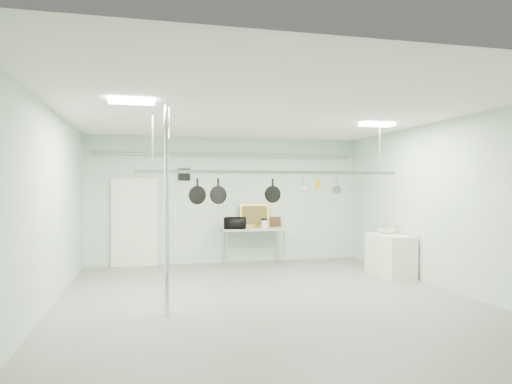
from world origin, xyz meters
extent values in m
plane|color=gray|center=(0.00, 0.00, 0.00)|extent=(8.00, 8.00, 0.00)
cube|color=silver|center=(0.00, 0.00, 3.19)|extent=(7.00, 8.00, 0.02)
cube|color=#AED1C1|center=(0.00, 3.99, 1.60)|extent=(7.00, 0.02, 3.20)
cube|color=#AED1C1|center=(3.49, 0.00, 1.60)|extent=(0.02, 8.00, 3.20)
cube|color=silver|center=(-2.30, 3.94, 1.05)|extent=(1.10, 0.10, 2.20)
cube|color=black|center=(-1.10, 3.97, 2.25)|extent=(0.30, 0.04, 0.30)
cylinder|color=gray|center=(0.00, 3.90, 2.75)|extent=(6.60, 0.07, 0.07)
cylinder|color=silver|center=(-1.70, -0.60, 1.60)|extent=(0.08, 0.08, 3.20)
cube|color=#9CB7A7|center=(0.60, 3.60, 0.88)|extent=(1.60, 0.70, 0.05)
cylinder|color=#B7B7BC|center=(-0.12, 3.32, 0.43)|extent=(0.04, 0.04, 0.86)
cylinder|color=#B7B7BC|center=(-0.12, 3.88, 0.43)|extent=(0.04, 0.04, 0.86)
cylinder|color=#B7B7BC|center=(1.32, 3.32, 0.43)|extent=(0.04, 0.04, 0.86)
cylinder|color=#B7B7BC|center=(1.32, 3.88, 0.43)|extent=(0.04, 0.04, 0.86)
cube|color=silver|center=(3.15, 1.40, 0.45)|extent=(0.60, 1.20, 0.90)
cube|color=#B7B7BC|center=(0.20, 0.30, 2.20)|extent=(4.80, 0.06, 0.06)
cylinder|color=#B7B7BC|center=(-1.90, 0.30, 2.70)|extent=(0.02, 0.02, 0.94)
cylinder|color=#B7B7BC|center=(2.30, 0.30, 2.70)|extent=(0.02, 0.02, 0.94)
cube|color=white|center=(-2.20, -0.80, 3.16)|extent=(0.65, 0.30, 0.05)
cube|color=white|center=(2.40, 0.60, 3.16)|extent=(0.65, 0.30, 0.05)
imported|color=black|center=(0.11, 3.47, 1.05)|extent=(0.60, 0.50, 0.28)
cylinder|color=white|center=(0.88, 3.58, 1.00)|extent=(0.16, 0.16, 0.19)
cube|color=gold|center=(0.70, 3.90, 1.20)|extent=(0.79, 0.18, 0.58)
cube|color=#362513|center=(1.25, 3.90, 1.03)|extent=(0.30, 0.09, 0.25)
imported|color=silver|center=(3.17, 1.61, 0.95)|extent=(0.51, 0.51, 0.10)
camera|label=1|loc=(-1.97, -7.56, 1.93)|focal=32.00mm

